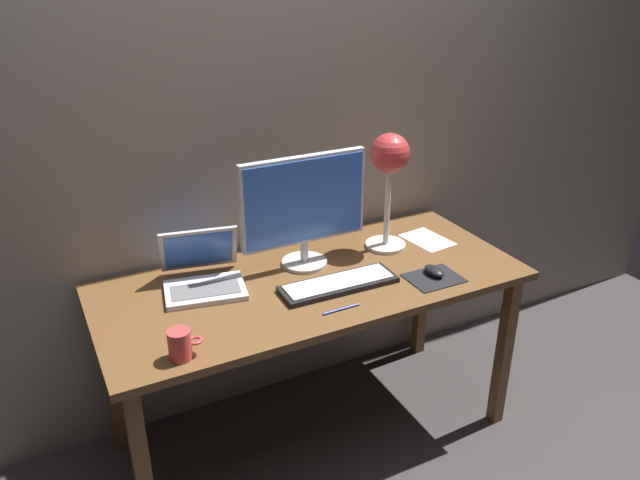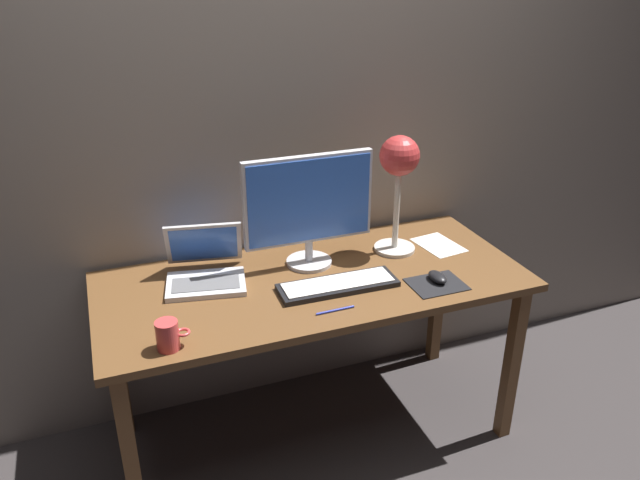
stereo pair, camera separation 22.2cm
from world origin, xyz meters
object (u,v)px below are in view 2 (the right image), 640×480
at_px(keyboard_main, 338,285).
at_px(mouse, 437,277).
at_px(pen, 335,310).
at_px(monitor, 309,205).
at_px(laptop, 205,264).
at_px(desk_lamp, 399,167).
at_px(coffee_mug, 168,335).

distance_m(keyboard_main, mouse, 0.37).
distance_m(keyboard_main, pen, 0.16).
distance_m(mouse, pen, 0.44).
relative_size(monitor, laptop, 1.52).
distance_m(desk_lamp, pen, 0.65).
xyz_separation_m(monitor, pen, (-0.04, -0.37, -0.24)).
relative_size(desk_lamp, mouse, 5.01).
height_order(laptop, coffee_mug, laptop).
relative_size(monitor, coffee_mug, 4.76).
xyz_separation_m(laptop, desk_lamp, (0.77, -0.03, 0.30)).
bearing_deg(mouse, keyboard_main, 166.43).
height_order(monitor, desk_lamp, desk_lamp).
height_order(monitor, keyboard_main, monitor).
relative_size(desk_lamp, pen, 3.44).
height_order(desk_lamp, pen, desk_lamp).
relative_size(keyboard_main, laptop, 1.33).
height_order(keyboard_main, mouse, mouse).
xyz_separation_m(monitor, mouse, (0.40, -0.31, -0.23)).
xyz_separation_m(monitor, coffee_mug, (-0.60, -0.39, -0.20)).
xyz_separation_m(mouse, coffee_mug, (-1.00, -0.08, 0.03)).
height_order(keyboard_main, laptop, laptop).
distance_m(monitor, desk_lamp, 0.39).
distance_m(laptop, mouse, 0.87).
bearing_deg(coffee_mug, pen, 2.10).
relative_size(keyboard_main, coffee_mug, 4.17).
relative_size(monitor, pen, 3.61).
bearing_deg(monitor, laptop, 176.50).
bearing_deg(laptop, desk_lamp, -2.38).
bearing_deg(desk_lamp, laptop, 177.62).
distance_m(laptop, coffee_mug, 0.46).
bearing_deg(coffee_mug, laptop, 64.56).
distance_m(mouse, coffee_mug, 1.00).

